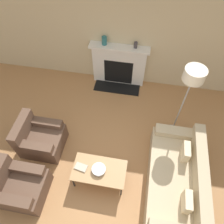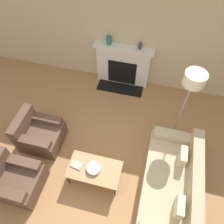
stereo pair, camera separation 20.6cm
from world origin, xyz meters
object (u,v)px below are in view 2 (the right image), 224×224
Objects in this scene: fireplace at (123,66)px; floor_lamp at (192,85)px; book at (76,165)px; mantel_vase_left at (109,40)px; coffee_table at (94,170)px; couch at (172,184)px; armchair_near at (15,180)px; armchair_far at (39,134)px; mantel_vase_center_left at (140,46)px; bowl at (94,168)px.

fireplace is 0.78× the size of floor_lamp.
book is 1.26× the size of mantel_vase_left.
couch is at bearing 4.54° from coffee_table.
armchair_near is 3.62m from floor_lamp.
coffee_table is (0.08, -2.76, -0.17)m from fireplace.
armchair_far is 4.28× the size of mantel_vase_left.
mantel_vase_center_left is (0.73, 0.00, -0.03)m from mantel_vase_left.
fireplace reaches higher than armchair_far.
armchair_far is at bearing -162.18° from floor_lamp.
mantel_vase_center_left is (0.30, 2.78, 0.75)m from bowl.
coffee_table is at bearing -96.05° from mantel_vase_center_left.
fireplace reaches higher than bowl.
couch is 1.45m from coffee_table.
armchair_far is 1.48m from bowl.
mantel_vase_center_left is at bearing -27.00° from armchair_near.
mantel_vase_left is at bearing 99.02° from coffee_table.
mantel_vase_left is (-0.10, 2.79, 0.81)m from book.
armchair_near is 4.28× the size of mantel_vase_left.
fireplace is 1.71× the size of armchair_near.
bowl is 1.77× the size of mantel_vase_center_left.
floor_lamp is (2.78, 0.89, 1.30)m from armchair_far.
couch is 3.04m from mantel_vase_center_left.
armchair_near reaches higher than book.
couch is at bearing -60.06° from fireplace.
mantel_vase_left is at bearing -22.54° from armchair_far.
coffee_table is (1.39, -0.49, 0.08)m from armchair_far.
coffee_table is 5.02× the size of mantel_vase_left.
mantel_vase_left reaches higher than bowl.
coffee_table is at bearing -80.98° from mantel_vase_left.
floor_lamp is 9.40× the size of mantel_vase_left.
mantel_vase_left is 0.73m from mantel_vase_center_left.
fireplace is 2.79m from book.
mantel_vase_center_left is (-1.15, 2.66, 0.92)m from couch.
armchair_near is 3.81m from mantel_vase_center_left.
floor_lamp is (1.39, 1.39, 1.21)m from coffee_table.
floor_lamp is 2.33m from mantel_vase_left.
armchair_far is 1.47m from coffee_table.
coffee_table is 0.35m from book.
coffee_table is 2.94m from mantel_vase_left.
couch is at bearing -66.55° from mantel_vase_center_left.
coffee_table is 2.91m from mantel_vase_center_left.
floor_lamp is 1.81m from mantel_vase_center_left.
armchair_near is 5.79× the size of mantel_vase_center_left.
fireplace is 9.92× the size of mantel_vase_center_left.
fireplace is 2.77m from coffee_table.
armchair_far is at bearing 160.06° from bowl.
mantel_vase_left is (-1.89, 2.66, 0.94)m from couch.
couch is 1.80m from book.
mantel_vase_center_left is at bearing 83.95° from coffee_table.
floor_lamp is 12.71× the size of mantel_vase_center_left.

